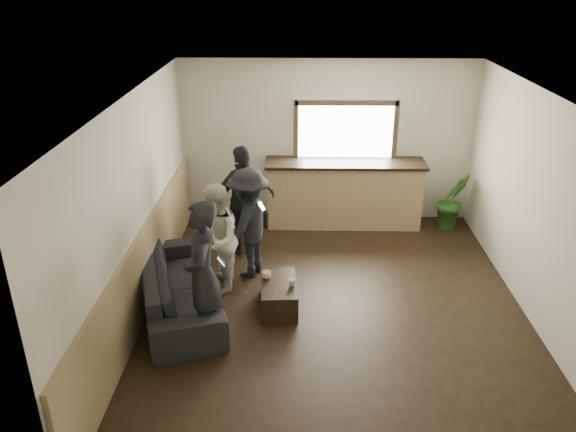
{
  "coord_description": "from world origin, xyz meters",
  "views": [
    {
      "loc": [
        -0.48,
        -6.33,
        4.17
      ],
      "look_at": [
        -0.62,
        0.4,
        1.16
      ],
      "focal_mm": 35.0,
      "sensor_mm": 36.0,
      "label": 1
    }
  ],
  "objects_px": {
    "person_d": "(244,200)",
    "potted_plant": "(452,200)",
    "bar_counter": "(344,189)",
    "person_c": "(249,223)",
    "coffee_table": "(279,295)",
    "sofa": "(179,286)",
    "cup_b": "(292,282)",
    "cup_a": "(267,275)",
    "person_b": "(217,239)",
    "person_a": "(203,274)"
  },
  "relations": [
    {
      "from": "person_d",
      "to": "potted_plant",
      "type": "bearing_deg",
      "value": 167.44
    },
    {
      "from": "coffee_table",
      "to": "potted_plant",
      "type": "bearing_deg",
      "value": 41.69
    },
    {
      "from": "potted_plant",
      "to": "bar_counter",
      "type": "bearing_deg",
      "value": 176.41
    },
    {
      "from": "person_c",
      "to": "person_d",
      "type": "xyz_separation_m",
      "value": [
        -0.13,
        0.72,
        0.05
      ]
    },
    {
      "from": "sofa",
      "to": "cup_a",
      "type": "distance_m",
      "value": 1.16
    },
    {
      "from": "coffee_table",
      "to": "person_c",
      "type": "relative_size",
      "value": 0.51
    },
    {
      "from": "cup_b",
      "to": "person_a",
      "type": "height_order",
      "value": "person_a"
    },
    {
      "from": "bar_counter",
      "to": "sofa",
      "type": "bearing_deg",
      "value": -130.46
    },
    {
      "from": "potted_plant",
      "to": "coffee_table",
      "type": "bearing_deg",
      "value": -138.31
    },
    {
      "from": "bar_counter",
      "to": "person_a",
      "type": "bearing_deg",
      "value": -119.24
    },
    {
      "from": "cup_b",
      "to": "person_b",
      "type": "bearing_deg",
      "value": 154.13
    },
    {
      "from": "person_a",
      "to": "person_d",
      "type": "distance_m",
      "value": 2.32
    },
    {
      "from": "potted_plant",
      "to": "person_d",
      "type": "relative_size",
      "value": 0.58
    },
    {
      "from": "sofa",
      "to": "person_c",
      "type": "height_order",
      "value": "person_c"
    },
    {
      "from": "cup_a",
      "to": "potted_plant",
      "type": "bearing_deg",
      "value": 38.81
    },
    {
      "from": "coffee_table",
      "to": "sofa",
      "type": "bearing_deg",
      "value": -177.3
    },
    {
      "from": "person_a",
      "to": "bar_counter",
      "type": "bearing_deg",
      "value": 143.4
    },
    {
      "from": "cup_a",
      "to": "person_d",
      "type": "relative_size",
      "value": 0.07
    },
    {
      "from": "cup_b",
      "to": "person_d",
      "type": "xyz_separation_m",
      "value": [
        -0.77,
        1.68,
        0.45
      ]
    },
    {
      "from": "coffee_table",
      "to": "person_d",
      "type": "relative_size",
      "value": 0.48
    },
    {
      "from": "cup_a",
      "to": "person_d",
      "type": "xyz_separation_m",
      "value": [
        -0.42,
        1.5,
        0.45
      ]
    },
    {
      "from": "bar_counter",
      "to": "person_a",
      "type": "relative_size",
      "value": 1.5
    },
    {
      "from": "cup_b",
      "to": "cup_a",
      "type": "bearing_deg",
      "value": 151.64
    },
    {
      "from": "cup_b",
      "to": "bar_counter",
      "type": "bearing_deg",
      "value": 72.73
    },
    {
      "from": "bar_counter",
      "to": "cup_a",
      "type": "relative_size",
      "value": 21.5
    },
    {
      "from": "person_a",
      "to": "person_d",
      "type": "xyz_separation_m",
      "value": [
        0.27,
        2.31,
        -0.03
      ]
    },
    {
      "from": "bar_counter",
      "to": "person_c",
      "type": "xyz_separation_m",
      "value": [
        -1.49,
        -1.79,
        0.18
      ]
    },
    {
      "from": "potted_plant",
      "to": "person_d",
      "type": "bearing_deg",
      "value": -164.61
    },
    {
      "from": "cup_a",
      "to": "person_a",
      "type": "bearing_deg",
      "value": -130.56
    },
    {
      "from": "person_b",
      "to": "person_c",
      "type": "relative_size",
      "value": 0.95
    },
    {
      "from": "cup_a",
      "to": "person_b",
      "type": "xyz_separation_m",
      "value": [
        -0.69,
        0.32,
        0.36
      ]
    },
    {
      "from": "cup_b",
      "to": "person_c",
      "type": "xyz_separation_m",
      "value": [
        -0.63,
        0.96,
        0.4
      ]
    },
    {
      "from": "cup_a",
      "to": "sofa",
      "type": "bearing_deg",
      "value": -171.2
    },
    {
      "from": "bar_counter",
      "to": "coffee_table",
      "type": "distance_m",
      "value": 2.91
    },
    {
      "from": "cup_a",
      "to": "person_a",
      "type": "relative_size",
      "value": 0.07
    },
    {
      "from": "person_a",
      "to": "person_b",
      "type": "distance_m",
      "value": 1.13
    },
    {
      "from": "bar_counter",
      "to": "cup_b",
      "type": "bearing_deg",
      "value": -107.27
    },
    {
      "from": "coffee_table",
      "to": "potted_plant",
      "type": "height_order",
      "value": "potted_plant"
    },
    {
      "from": "cup_a",
      "to": "potted_plant",
      "type": "relative_size",
      "value": 0.13
    },
    {
      "from": "coffee_table",
      "to": "person_b",
      "type": "xyz_separation_m",
      "value": [
        -0.86,
        0.43,
        0.59
      ]
    },
    {
      "from": "coffee_table",
      "to": "person_b",
      "type": "bearing_deg",
      "value": 153.27
    },
    {
      "from": "coffee_table",
      "to": "cup_a",
      "type": "bearing_deg",
      "value": 145.19
    },
    {
      "from": "cup_a",
      "to": "person_a",
      "type": "xyz_separation_m",
      "value": [
        -0.69,
        -0.81,
        0.48
      ]
    },
    {
      "from": "potted_plant",
      "to": "person_c",
      "type": "distance_m",
      "value": 3.75
    },
    {
      "from": "cup_a",
      "to": "bar_counter",
      "type": "bearing_deg",
      "value": 64.98
    },
    {
      "from": "person_b",
      "to": "coffee_table",
      "type": "bearing_deg",
      "value": 59.49
    },
    {
      "from": "person_a",
      "to": "coffee_table",
      "type": "bearing_deg",
      "value": 121.61
    },
    {
      "from": "coffee_table",
      "to": "person_a",
      "type": "bearing_deg",
      "value": -141.04
    },
    {
      "from": "sofa",
      "to": "cup_b",
      "type": "distance_m",
      "value": 1.49
    },
    {
      "from": "coffee_table",
      "to": "person_b",
      "type": "relative_size",
      "value": 0.54
    }
  ]
}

